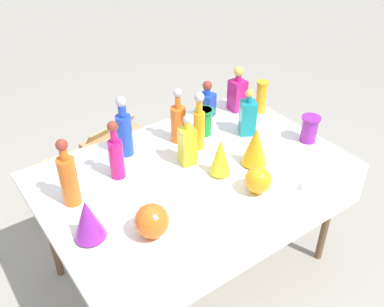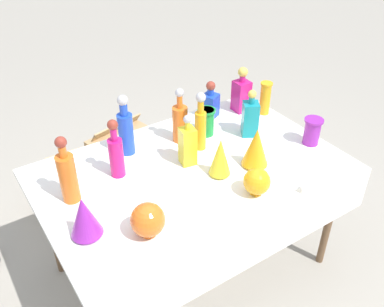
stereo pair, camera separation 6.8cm
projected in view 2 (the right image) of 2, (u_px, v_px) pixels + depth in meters
The scene contains 22 objects.
ground_plane at pixel (192, 265), 2.71m from camera, with size 40.00×40.00×0.00m, color #A0998C.
display_table at pixel (195, 180), 2.29m from camera, with size 1.60×1.05×0.76m.
tall_bottle_0 at pixel (126, 129), 2.32m from camera, with size 0.08×0.08×0.36m.
tall_bottle_1 at pixel (180, 121), 2.43m from camera, with size 0.09×0.09×0.33m.
tall_bottle_2 at pixel (200, 124), 2.35m from camera, with size 0.06×0.06×0.35m.
tall_bottle_3 at pixel (116, 153), 2.16m from camera, with size 0.08×0.08×0.33m.
tall_bottle_4 at pixel (67, 175), 1.99m from camera, with size 0.09×0.09×0.36m.
square_decanter_0 at pixel (210, 102), 2.68m from camera, with size 0.12×0.12×0.24m.
square_decanter_1 at pixel (250, 117), 2.49m from camera, with size 0.12×0.12×0.29m.
square_decanter_2 at pixel (188, 144), 2.25m from camera, with size 0.09×0.09×0.29m.
square_decanter_3 at pixel (241, 93), 2.73m from camera, with size 0.10×0.10×0.30m.
slender_vase_0 at pixel (312, 130), 2.43m from camera, with size 0.11×0.11×0.16m.
slender_vase_1 at pixel (206, 121), 2.51m from camera, with size 0.11×0.11×0.16m.
slender_vase_2 at pixel (265, 97), 2.70m from camera, with size 0.08×0.08×0.21m.
fluted_vase_0 at pixel (256, 147), 2.24m from camera, with size 0.14×0.14×0.22m.
fluted_vase_1 at pixel (220, 157), 2.17m from camera, with size 0.11×0.11×0.22m.
fluted_vase_2 at pixel (84, 217), 1.82m from camera, with size 0.14×0.14×0.21m.
round_bowl_0 at pixel (257, 182), 2.07m from camera, with size 0.13×0.13×0.14m.
round_bowl_1 at pixel (148, 220), 1.84m from camera, with size 0.15×0.15×0.16m.
price_tag_left at pixel (304, 188), 2.11m from camera, with size 0.06×0.01×0.04m, color white.
cardboard_box_behind_left at pixel (83, 182), 3.13m from camera, with size 0.46×0.39×0.41m.
cardboard_box_behind_right at pixel (125, 155), 3.39m from camera, with size 0.55×0.42×0.44m.
Camera 2 is at (-1.00, -1.52, 2.13)m, focal length 40.00 mm.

